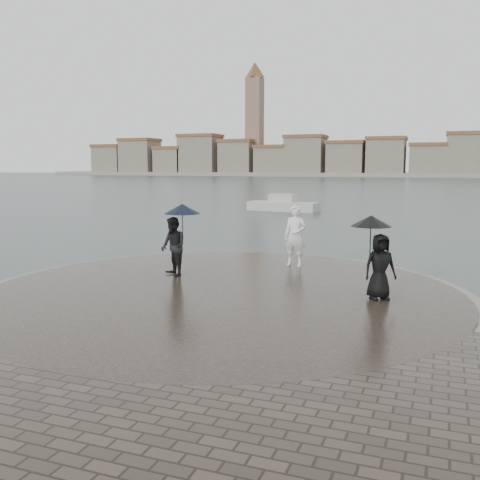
% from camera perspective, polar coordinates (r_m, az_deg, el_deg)
% --- Properties ---
extents(ground, '(400.00, 400.00, 0.00)m').
position_cam_1_polar(ground, '(10.64, -9.46, -11.15)').
color(ground, '#2B3835').
rests_on(ground, ground).
extents(kerb_ring, '(12.50, 12.50, 0.32)m').
position_cam_1_polar(kerb_ring, '(13.59, -1.97, -6.11)').
color(kerb_ring, gray).
rests_on(kerb_ring, ground).
extents(quay_tip, '(11.90, 11.90, 0.36)m').
position_cam_1_polar(quay_tip, '(13.59, -1.97, -6.02)').
color(quay_tip, '#2D261E').
rests_on(quay_tip, ground).
extents(statue, '(0.70, 0.47, 1.89)m').
position_cam_1_polar(statue, '(16.60, 5.89, 0.45)').
color(statue, white).
rests_on(statue, quay_tip).
extents(visitor_left, '(1.29, 1.12, 2.04)m').
position_cam_1_polar(visitor_left, '(15.14, -6.88, 0.36)').
color(visitor_left, black).
rests_on(visitor_left, quay_tip).
extents(visitor_right, '(1.19, 0.99, 1.95)m').
position_cam_1_polar(visitor_right, '(12.83, 14.42, -1.31)').
color(visitor_right, black).
rests_on(visitor_right, quay_tip).
extents(far_skyline, '(260.00, 20.00, 37.00)m').
position_cam_1_polar(far_skyline, '(169.75, 17.27, 8.34)').
color(far_skyline, gray).
rests_on(far_skyline, ground).
extents(boats, '(30.64, 25.25, 1.50)m').
position_cam_1_polar(boats, '(48.36, 23.62, 3.64)').
color(boats, beige).
rests_on(boats, ground).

